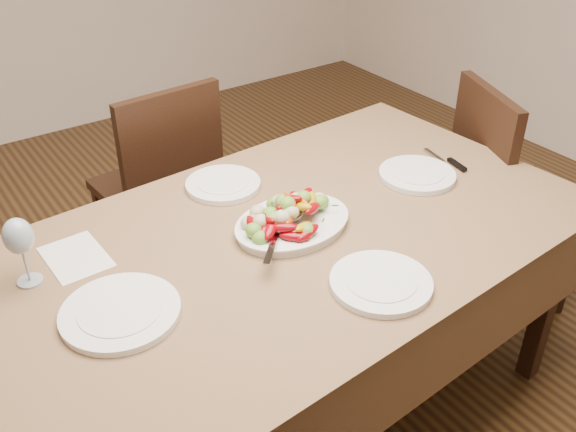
% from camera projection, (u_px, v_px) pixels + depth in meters
% --- Properties ---
extents(dining_table, '(1.90, 1.16, 0.76)m').
position_uv_depth(dining_table, '(288.00, 331.00, 2.06)').
color(dining_table, brown).
rests_on(dining_table, ground).
extents(chair_far, '(0.45, 0.45, 0.95)m').
position_uv_depth(chair_far, '(155.00, 187.00, 2.65)').
color(chair_far, black).
rests_on(chair_far, ground).
extents(chair_right, '(0.55, 0.55, 0.95)m').
position_uv_depth(chair_right, '(516.00, 198.00, 2.58)').
color(chair_right, black).
rests_on(chair_right, ground).
extents(serving_platter, '(0.37, 0.28, 0.02)m').
position_uv_depth(serving_platter, '(292.00, 225.00, 1.87)').
color(serving_platter, white).
rests_on(serving_platter, dining_table).
extents(roasted_vegetables, '(0.30, 0.21, 0.09)m').
position_uv_depth(roasted_vegetables, '(292.00, 209.00, 1.84)').
color(roasted_vegetables, '#780208').
rests_on(roasted_vegetables, serving_platter).
extents(serving_spoon, '(0.25, 0.23, 0.03)m').
position_uv_depth(serving_spoon, '(283.00, 228.00, 1.80)').
color(serving_spoon, '#9EA0A8').
rests_on(serving_spoon, serving_platter).
extents(plate_left, '(0.29, 0.29, 0.02)m').
position_uv_depth(plate_left, '(120.00, 312.00, 1.56)').
color(plate_left, white).
rests_on(plate_left, dining_table).
extents(plate_right, '(0.25, 0.25, 0.02)m').
position_uv_depth(plate_right, '(417.00, 175.00, 2.14)').
color(plate_right, white).
rests_on(plate_right, dining_table).
extents(plate_far, '(0.24, 0.24, 0.02)m').
position_uv_depth(plate_far, '(223.00, 185.00, 2.08)').
color(plate_far, white).
rests_on(plate_far, dining_table).
extents(plate_near, '(0.27, 0.27, 0.02)m').
position_uv_depth(plate_near, '(381.00, 283.00, 1.65)').
color(plate_near, white).
rests_on(plate_near, dining_table).
extents(wine_glass, '(0.08, 0.08, 0.20)m').
position_uv_depth(wine_glass, '(22.00, 250.00, 1.62)').
color(wine_glass, '#8C99A5').
rests_on(wine_glass, dining_table).
extents(menu_card, '(0.16, 0.21, 0.00)m').
position_uv_depth(menu_card, '(76.00, 257.00, 1.76)').
color(menu_card, silver).
rests_on(menu_card, dining_table).
extents(table_knife, '(0.05, 0.20, 0.01)m').
position_uv_depth(table_knife, '(446.00, 161.00, 2.23)').
color(table_knife, '#9EA0A8').
rests_on(table_knife, dining_table).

